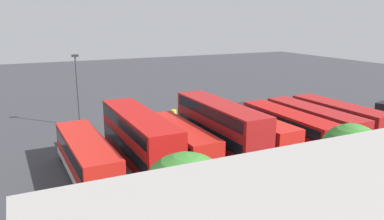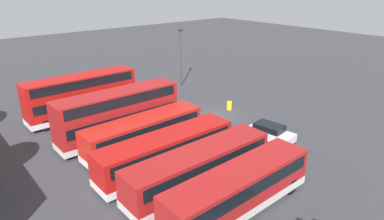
% 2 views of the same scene
% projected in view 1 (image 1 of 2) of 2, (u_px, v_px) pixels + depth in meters
% --- Properties ---
extents(ground_plane, '(140.00, 140.00, 0.00)m').
position_uv_depth(ground_plane, '(185.00, 122.00, 42.15)').
color(ground_plane, '#38383D').
extents(bus_single_deck_near_end, '(2.77, 11.19, 2.95)m').
position_uv_depth(bus_single_deck_near_end, '(338.00, 117.00, 38.10)').
color(bus_single_deck_near_end, '#A51919').
rests_on(bus_single_deck_near_end, ground).
extents(bus_single_deck_second, '(2.62, 11.58, 2.95)m').
position_uv_depth(bus_single_deck_second, '(314.00, 121.00, 36.43)').
color(bus_single_deck_second, '#A51919').
rests_on(bus_single_deck_second, ground).
extents(bus_single_deck_third, '(2.62, 11.43, 2.95)m').
position_uv_depth(bus_single_deck_third, '(289.00, 126.00, 34.67)').
color(bus_single_deck_third, '#B71411').
rests_on(bus_single_deck_third, ground).
extents(bus_single_deck_fourth, '(2.96, 10.96, 2.95)m').
position_uv_depth(bus_single_deck_fourth, '(250.00, 130.00, 33.44)').
color(bus_single_deck_fourth, red).
rests_on(bus_single_deck_fourth, ground).
extents(bus_double_decker_fifth, '(2.70, 11.59, 4.55)m').
position_uv_depth(bus_double_decker_fifth, '(220.00, 128.00, 31.37)').
color(bus_double_decker_fifth, '#A51919').
rests_on(bus_double_decker_fifth, ground).
extents(bus_single_deck_sixth, '(2.65, 10.12, 2.95)m').
position_uv_depth(bus_single_deck_sixth, '(180.00, 141.00, 30.40)').
color(bus_single_deck_sixth, red).
rests_on(bus_single_deck_sixth, ground).
extents(bus_double_decker_seventh, '(2.72, 11.64, 4.55)m').
position_uv_depth(bus_double_decker_seventh, '(139.00, 141.00, 27.98)').
color(bus_double_decker_seventh, '#B71411').
rests_on(bus_double_decker_seventh, ground).
extents(bus_single_deck_far_end, '(2.93, 11.04, 2.95)m').
position_uv_depth(bus_single_deck_far_end, '(86.00, 156.00, 27.13)').
color(bus_single_deck_far_end, red).
rests_on(bus_single_deck_far_end, ground).
extents(car_hatchback_silver, '(4.51, 2.35, 1.43)m').
position_uv_depth(car_hatchback_silver, '(242.00, 110.00, 44.79)').
color(car_hatchback_silver, silver).
rests_on(car_hatchback_silver, ground).
extents(lamp_post_tall, '(0.70, 0.30, 7.73)m').
position_uv_depth(lamp_post_tall, '(77.00, 85.00, 39.57)').
color(lamp_post_tall, '#38383D').
rests_on(lamp_post_tall, ground).
extents(waste_bin_yellow, '(0.60, 0.60, 0.95)m').
position_uv_depth(waste_bin_yellow, '(174.00, 114.00, 43.84)').
color(waste_bin_yellow, yellow).
rests_on(waste_bin_yellow, ground).
extents(tree_leftmost, '(4.13, 4.13, 6.00)m').
position_uv_depth(tree_leftmost, '(186.00, 201.00, 15.62)').
color(tree_leftmost, '#4C3823').
rests_on(tree_leftmost, ground).
extents(tree_rightmost, '(3.52, 3.52, 5.87)m').
position_uv_depth(tree_rightmost, '(351.00, 156.00, 20.34)').
color(tree_rightmost, '#4C3823').
rests_on(tree_rightmost, ground).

